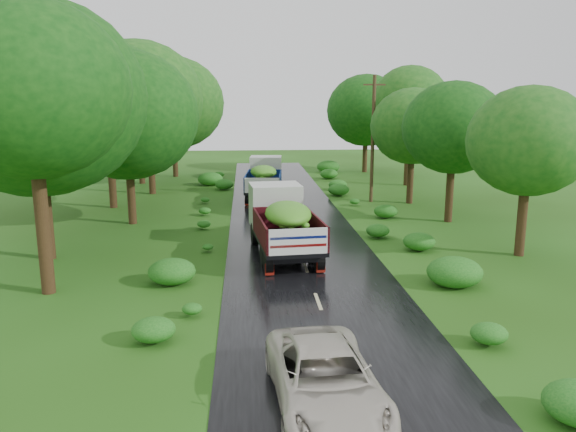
{
  "coord_description": "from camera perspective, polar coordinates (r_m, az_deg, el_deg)",
  "views": [
    {
      "loc": [
        -2.38,
        -13.79,
        6.76
      ],
      "look_at": [
        -0.56,
        10.05,
        1.7
      ],
      "focal_mm": 35.0,
      "sensor_mm": 36.0,
      "label": 1
    }
  ],
  "objects": [
    {
      "name": "truck_near",
      "position": [
        24.41,
        -0.58,
        -0.28
      ],
      "size": [
        3.0,
        6.88,
        2.81
      ],
      "rotation": [
        0.0,
        0.0,
        0.1
      ],
      "color": "black",
      "rests_on": "ground"
    },
    {
      "name": "road",
      "position": [
        20.1,
        2.71,
        -7.68
      ],
      "size": [
        6.5,
        80.0,
        0.02
      ],
      "primitive_type": "cube",
      "color": "black",
      "rests_on": "ground"
    },
    {
      "name": "ground",
      "position": [
        15.54,
        5.03,
        -13.88
      ],
      "size": [
        120.0,
        120.0,
        0.0
      ],
      "primitive_type": "plane",
      "color": "#1F3F0D",
      "rests_on": "ground"
    },
    {
      "name": "trees_right",
      "position": [
        39.63,
        12.59,
        9.76
      ],
      "size": [
        5.3,
        31.66,
        8.15
      ],
      "color": "black",
      "rests_on": "ground"
    },
    {
      "name": "road_lines",
      "position": [
        21.04,
        2.37,
        -6.74
      ],
      "size": [
        0.12,
        69.6,
        0.0
      ],
      "color": "#BFB78C",
      "rests_on": "road"
    },
    {
      "name": "shrubs",
      "position": [
        28.62,
        0.51,
        -0.99
      ],
      "size": [
        11.9,
        44.0,
        0.7
      ],
      "color": "#145715",
      "rests_on": "ground"
    },
    {
      "name": "truck_far",
      "position": [
        38.28,
        -2.4,
        4.05
      ],
      "size": [
        2.77,
        6.51,
        2.66
      ],
      "rotation": [
        0.0,
        0.0,
        -0.09
      ],
      "color": "black",
      "rests_on": "ground"
    },
    {
      "name": "trees_left",
      "position": [
        36.47,
        -16.37,
        11.04
      ],
      "size": [
        6.54,
        33.71,
        8.67
      ],
      "color": "black",
      "rests_on": "ground"
    },
    {
      "name": "car",
      "position": [
        12.85,
        3.82,
        -16.22
      ],
      "size": [
        2.55,
        5.01,
        1.35
      ],
      "primitive_type": "imported",
      "rotation": [
        0.0,
        0.0,
        0.06
      ],
      "color": "beige",
      "rests_on": "road"
    },
    {
      "name": "utility_pole",
      "position": [
        37.02,
        8.61,
        7.86
      ],
      "size": [
        1.43,
        0.23,
        8.17
      ],
      "rotation": [
        0.0,
        0.0,
        0.02
      ],
      "color": "#382616",
      "rests_on": "ground"
    }
  ]
}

